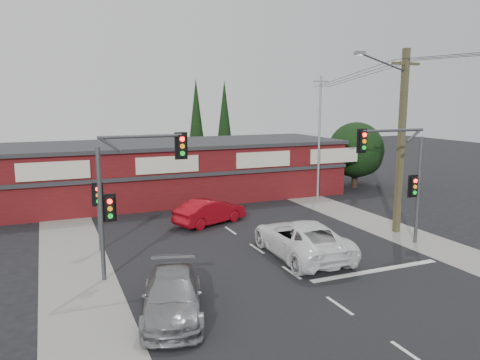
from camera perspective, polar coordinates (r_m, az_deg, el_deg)
name	(u,v)px	position (r m, az deg, el deg)	size (l,w,h in m)	color
ground	(288,271)	(20.76, 5.90, -10.92)	(120.00, 120.00, 0.00)	black
road_strip	(243,239)	(25.02, 0.37, -7.23)	(14.00, 70.00, 0.01)	black
verge_left	(74,260)	(23.20, -19.59, -9.18)	(3.00, 70.00, 0.02)	gray
verge_right	(373,223)	(29.30, 15.90, -5.07)	(3.00, 70.00, 0.02)	gray
stop_line	(376,270)	(21.45, 16.25, -10.54)	(6.50, 0.35, 0.01)	silver
white_suv	(301,238)	(22.38, 7.45, -7.08)	(2.87, 6.23, 1.73)	white
silver_suv	(173,296)	(16.58, -8.22, -13.80)	(2.00, 4.92, 1.43)	gray
red_sedan	(210,211)	(27.94, -3.67, -3.85)	(1.60, 4.58, 1.51)	maroon
lane_dashes	(313,288)	(19.11, 8.94, -12.83)	(0.12, 33.48, 0.01)	silver
shop_building	(168,170)	(35.39, -8.78, 1.22)	(27.30, 8.40, 4.22)	#521013
tree_cluster	(354,153)	(40.66, 13.77, 3.24)	(5.90, 5.10, 5.50)	#2D2116
conifer_near	(196,120)	(43.03, -5.34, 7.27)	(1.80, 1.80, 9.25)	#2D2116
conifer_far	(224,119)	(46.06, -1.91, 7.46)	(1.80, 1.80, 9.25)	#2D2116
traffic_mast_left	(127,184)	(19.53, -13.64, -0.50)	(3.77, 0.27, 5.97)	#47494C
traffic_mast_right	(402,169)	(24.50, 19.15, 1.31)	(3.96, 0.27, 5.97)	#47494C
pedestal_signal	(98,203)	(23.63, -16.92, -2.66)	(0.55, 0.27, 3.38)	#47494C
utility_pole	(400,136)	(26.82, 18.90, 5.13)	(4.38, 0.59, 10.00)	brown
steel_pole	(319,136)	(34.45, 9.64, 5.27)	(1.20, 0.16, 9.00)	gray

